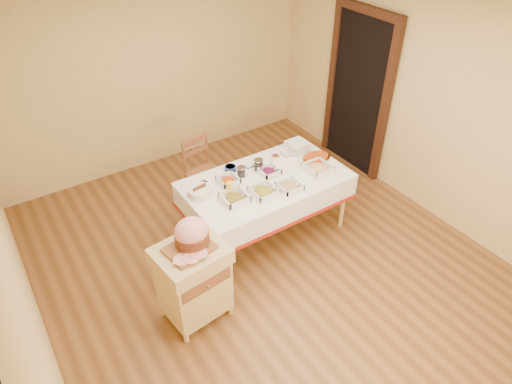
% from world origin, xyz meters
% --- Properties ---
extents(room_shell, '(5.00, 5.00, 5.00)m').
position_xyz_m(room_shell, '(0.00, 0.00, 1.30)').
color(room_shell, brown).
rests_on(room_shell, ground).
extents(doorway, '(0.09, 1.10, 2.20)m').
position_xyz_m(doorway, '(2.20, 0.90, 1.11)').
color(doorway, black).
rests_on(doorway, ground).
extents(dining_table, '(1.82, 1.02, 0.76)m').
position_xyz_m(dining_table, '(0.30, 0.30, 0.60)').
color(dining_table, '#DEBC7A').
rests_on(dining_table, ground).
extents(butcher_cart, '(0.66, 0.57, 0.87)m').
position_xyz_m(butcher_cart, '(-0.95, -0.35, 0.49)').
color(butcher_cart, '#DEBC7A').
rests_on(butcher_cart, ground).
extents(dining_chair, '(0.46, 0.44, 0.90)m').
position_xyz_m(dining_chair, '(-0.02, 1.21, 0.46)').
color(dining_chair, brown).
rests_on(dining_chair, ground).
extents(ham_on_board, '(0.43, 0.41, 0.29)m').
position_xyz_m(ham_on_board, '(-0.91, -0.31, 0.99)').
color(ham_on_board, brown).
rests_on(ham_on_board, butcher_cart).
extents(serving_dish_a, '(0.26, 0.26, 0.11)m').
position_xyz_m(serving_dish_a, '(-0.19, 0.15, 0.80)').
color(serving_dish_a, silver).
rests_on(serving_dish_a, dining_table).
extents(serving_dish_b, '(0.26, 0.26, 0.11)m').
position_xyz_m(serving_dish_b, '(0.12, 0.09, 0.79)').
color(serving_dish_b, silver).
rests_on(serving_dish_b, dining_table).
extents(serving_dish_c, '(0.23, 0.23, 0.09)m').
position_xyz_m(serving_dish_c, '(0.41, 0.01, 0.79)').
color(serving_dish_c, silver).
rests_on(serving_dish_c, dining_table).
extents(serving_dish_d, '(0.28, 0.28, 0.11)m').
position_xyz_m(serving_dish_d, '(0.88, 0.12, 0.79)').
color(serving_dish_d, silver).
rests_on(serving_dish_d, dining_table).
extents(serving_dish_e, '(0.22, 0.21, 0.10)m').
position_xyz_m(serving_dish_e, '(-0.08, 0.47, 0.79)').
color(serving_dish_e, silver).
rests_on(serving_dish_e, dining_table).
extents(serving_dish_f, '(0.22, 0.21, 0.10)m').
position_xyz_m(serving_dish_f, '(0.39, 0.37, 0.79)').
color(serving_dish_f, silver).
rests_on(serving_dish_f, dining_table).
extents(small_bowl_left, '(0.11, 0.11, 0.05)m').
position_xyz_m(small_bowl_left, '(-0.34, 0.56, 0.79)').
color(small_bowl_left, silver).
rests_on(small_bowl_left, dining_table).
extents(small_bowl_mid, '(0.13, 0.13, 0.06)m').
position_xyz_m(small_bowl_mid, '(0.06, 0.66, 0.79)').
color(small_bowl_mid, navy).
rests_on(small_bowl_mid, dining_table).
extents(small_bowl_right, '(0.10, 0.10, 0.05)m').
position_xyz_m(small_bowl_right, '(0.62, 0.57, 0.79)').
color(small_bowl_right, silver).
rests_on(small_bowl_right, dining_table).
extents(bowl_white_imported, '(0.20, 0.20, 0.04)m').
position_xyz_m(bowl_white_imported, '(0.27, 0.64, 0.78)').
color(bowl_white_imported, silver).
rests_on(bowl_white_imported, dining_table).
extents(bowl_small_imported, '(0.18, 0.18, 0.05)m').
position_xyz_m(bowl_small_imported, '(0.80, 0.59, 0.79)').
color(bowl_small_imported, silver).
rests_on(bowl_small_imported, dining_table).
extents(preserve_jar_left, '(0.09, 0.09, 0.12)m').
position_xyz_m(preserve_jar_left, '(0.10, 0.50, 0.81)').
color(preserve_jar_left, silver).
rests_on(preserve_jar_left, dining_table).
extents(preserve_jar_right, '(0.11, 0.11, 0.14)m').
position_xyz_m(preserve_jar_right, '(0.34, 0.50, 0.82)').
color(preserve_jar_right, silver).
rests_on(preserve_jar_right, dining_table).
extents(mustard_bottle, '(0.06, 0.06, 0.19)m').
position_xyz_m(mustard_bottle, '(-0.17, 0.28, 0.84)').
color(mustard_bottle, yellow).
rests_on(mustard_bottle, dining_table).
extents(bread_basket, '(0.26, 0.26, 0.11)m').
position_xyz_m(bread_basket, '(-0.45, 0.43, 0.81)').
color(bread_basket, silver).
rests_on(bread_basket, dining_table).
extents(plate_stack, '(0.23, 0.23, 0.13)m').
position_xyz_m(plate_stack, '(0.94, 0.58, 0.82)').
color(plate_stack, silver).
rests_on(plate_stack, dining_table).
extents(brass_platter, '(0.36, 0.26, 0.05)m').
position_xyz_m(brass_platter, '(1.02, 0.31, 0.78)').
color(brass_platter, gold).
rests_on(brass_platter, dining_table).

